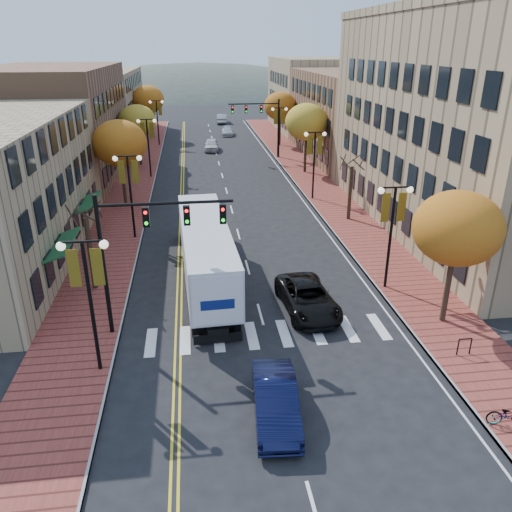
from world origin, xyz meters
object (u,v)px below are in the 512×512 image
object	(u,v)px
navy_sedan	(276,401)
bicycle	(511,415)
semi_truck	(204,244)
black_suv	(308,298)

from	to	relation	value
navy_sedan	bicycle	distance (m)	8.54
semi_truck	black_suv	world-z (taller)	semi_truck
bicycle	navy_sedan	bearing A→B (deg)	90.72
navy_sedan	black_suv	xyz separation A→B (m)	(3.00, 7.87, -0.00)
semi_truck	bicycle	distance (m)	17.66
semi_truck	black_suv	xyz separation A→B (m)	(5.19, -4.51, -1.49)
navy_sedan	black_suv	distance (m)	8.42
bicycle	semi_truck	bearing A→B (deg)	48.96
semi_truck	navy_sedan	bearing A→B (deg)	-82.66
black_suv	bicycle	size ratio (longest dim) A/B	3.14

